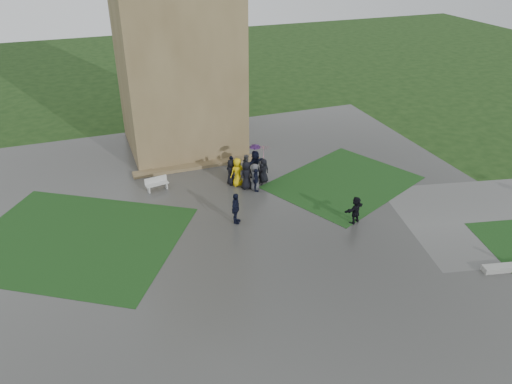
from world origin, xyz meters
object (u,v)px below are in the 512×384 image
object	(u,v)px
tower	(175,24)
pedestrian_near	(356,210)
bench	(157,184)
pedestrian_mid	(236,208)

from	to	relation	value
tower	pedestrian_near	distance (m)	18.03
tower	bench	bearing A→B (deg)	-115.82
bench	pedestrian_mid	world-z (taller)	pedestrian_mid
pedestrian_near	bench	bearing A→B (deg)	-59.91
tower	pedestrian_mid	distance (m)	14.71
bench	tower	bearing A→B (deg)	54.67
tower	pedestrian_mid	world-z (taller)	tower
pedestrian_mid	pedestrian_near	distance (m)	6.81
pedestrian_mid	bench	bearing A→B (deg)	66.28
pedestrian_mid	pedestrian_near	xyz separation A→B (m)	(6.41, -2.31, -0.11)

